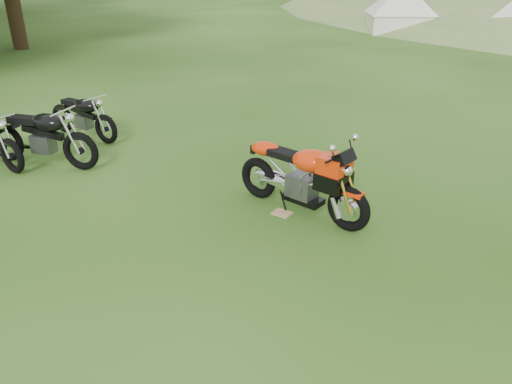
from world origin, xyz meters
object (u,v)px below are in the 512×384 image
at_px(sport_motorcycle, 301,172).
at_px(tent_left, 401,5).
at_px(plywood_board, 282,213).
at_px(vintage_moto_c, 41,135).
at_px(vintage_moto_a, 82,115).

bearing_deg(sport_motorcycle, tent_left, 112.55).
height_order(plywood_board, vintage_moto_c, vintage_moto_c).
bearing_deg(sport_motorcycle, vintage_moto_a, -177.84).
distance_m(vintage_moto_a, tent_left, 18.73).
bearing_deg(plywood_board, sport_motorcycle, 33.87).
distance_m(plywood_board, vintage_moto_c, 4.41).
relative_size(vintage_moto_a, vintage_moto_c, 0.87).
distance_m(plywood_board, vintage_moto_a, 4.99).
height_order(vintage_moto_a, vintage_moto_c, vintage_moto_c).
bearing_deg(plywood_board, vintage_moto_c, 177.10).
bearing_deg(vintage_moto_c, plywood_board, -7.67).
xyz_separation_m(plywood_board, vintage_moto_a, (-4.69, 1.65, 0.46)).
relative_size(plywood_board, vintage_moto_c, 0.12).
bearing_deg(vintage_moto_a, plywood_board, -7.66).
xyz_separation_m(vintage_moto_a, tent_left, (3.76, 18.33, 0.73)).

